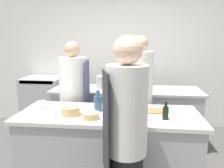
# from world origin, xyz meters

# --- Properties ---
(wall_back) EXTENTS (8.00, 0.06, 2.80)m
(wall_back) POSITION_xyz_m (0.00, 2.13, 1.40)
(wall_back) COLOR silver
(wall_back) RESTS_ON ground_plane
(prep_counter) EXTENTS (1.96, 0.73, 0.92)m
(prep_counter) POSITION_xyz_m (0.00, 0.00, 0.46)
(prep_counter) COLOR #A8AAAF
(prep_counter) RESTS_ON ground_plane
(pass_counter) EXTENTS (2.38, 0.70, 0.92)m
(pass_counter) POSITION_xyz_m (0.14, 1.20, 0.46)
(pass_counter) COLOR #A8AAAF
(pass_counter) RESTS_ON ground_plane
(oven_range) EXTENTS (0.73, 0.65, 0.99)m
(oven_range) POSITION_xyz_m (-1.48, 1.75, 0.50)
(oven_range) COLOR #A8AAAF
(oven_range) RESTS_ON ground_plane
(chef_at_prep_near) EXTENTS (0.38, 0.36, 1.74)m
(chef_at_prep_near) POSITION_xyz_m (0.21, -0.59, 0.88)
(chef_at_prep_near) COLOR black
(chef_at_prep_near) RESTS_ON ground_plane
(chef_at_stove) EXTENTS (0.41, 0.39, 1.68)m
(chef_at_stove) POSITION_xyz_m (-0.57, 0.67, 0.84)
(chef_at_stove) COLOR black
(chef_at_stove) RESTS_ON ground_plane
(chef_at_pass_far) EXTENTS (0.36, 0.34, 1.76)m
(chef_at_pass_far) POSITION_xyz_m (0.33, 0.55, 0.89)
(chef_at_pass_far) COLOR black
(chef_at_pass_far) RESTS_ON ground_plane
(bottle_olive_oil) EXTENTS (0.07, 0.07, 0.23)m
(bottle_olive_oil) POSITION_xyz_m (-0.00, 0.18, 1.01)
(bottle_olive_oil) COLOR #19471E
(bottle_olive_oil) RESTS_ON prep_counter
(bottle_vinegar) EXTENTS (0.09, 0.09, 0.24)m
(bottle_vinegar) POSITION_xyz_m (-0.13, 0.06, 1.02)
(bottle_vinegar) COLOR #2D5175
(bottle_vinegar) RESTS_ON prep_counter
(bottle_wine) EXTENTS (0.06, 0.06, 0.18)m
(bottle_wine) POSITION_xyz_m (0.58, -0.13, 1.00)
(bottle_wine) COLOR black
(bottle_wine) RESTS_ON prep_counter
(bowl_mixing_large) EXTENTS (0.17, 0.17, 0.07)m
(bowl_mixing_large) POSITION_xyz_m (-0.16, -0.19, 0.96)
(bowl_mixing_large) COLOR tan
(bowl_mixing_large) RESTS_ON prep_counter
(bowl_prep_small) EXTENTS (0.21, 0.21, 0.08)m
(bowl_prep_small) POSITION_xyz_m (0.21, -0.13, 0.96)
(bowl_prep_small) COLOR navy
(bowl_prep_small) RESTS_ON prep_counter
(bowl_ceramic_blue) EXTENTS (0.20, 0.20, 0.09)m
(bowl_ceramic_blue) POSITION_xyz_m (-0.39, -0.10, 0.97)
(bowl_ceramic_blue) COLOR tan
(bowl_ceramic_blue) RESTS_ON prep_counter
(cup) EXTENTS (0.10, 0.10, 0.08)m
(cup) POSITION_xyz_m (-0.80, 0.12, 0.96)
(cup) COLOR white
(cup) RESTS_ON prep_counter
(cutting_board) EXTENTS (0.37, 0.19, 0.01)m
(cutting_board) POSITION_xyz_m (0.45, 0.10, 0.93)
(cutting_board) COLOR olive
(cutting_board) RESTS_ON prep_counter
(stockpot) EXTENTS (0.22, 0.22, 0.20)m
(stockpot) POSITION_xyz_m (-0.25, 1.26, 1.02)
(stockpot) COLOR #A8AAAF
(stockpot) RESTS_ON pass_counter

